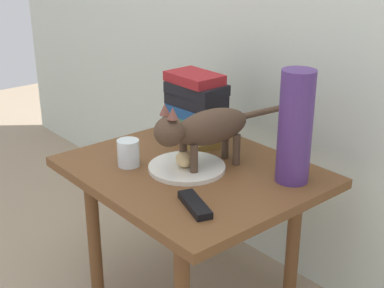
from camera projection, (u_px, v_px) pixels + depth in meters
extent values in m
cube|color=brown|center=(192.00, 172.00, 1.71)|extent=(0.75, 0.62, 0.03)
cylinder|color=brown|center=(94.00, 238.00, 1.83)|extent=(0.04, 0.04, 0.48)
cylinder|color=brown|center=(199.00, 196.00, 2.11)|extent=(0.04, 0.04, 0.48)
cylinder|color=brown|center=(293.00, 246.00, 1.77)|extent=(0.04, 0.04, 0.48)
cylinder|color=silver|center=(187.00, 167.00, 1.69)|extent=(0.24, 0.24, 0.01)
ellipsoid|color=#E0BC7A|center=(184.00, 158.00, 1.67)|extent=(0.10, 0.10, 0.05)
cylinder|color=#4C3828|center=(194.00, 161.00, 1.62)|extent=(0.02, 0.02, 0.10)
cylinder|color=#4C3828|center=(183.00, 154.00, 1.67)|extent=(0.02, 0.02, 0.10)
cylinder|color=#4C3828|center=(236.00, 150.00, 1.71)|extent=(0.02, 0.02, 0.10)
cylinder|color=#4C3828|center=(225.00, 144.00, 1.75)|extent=(0.02, 0.02, 0.10)
ellipsoid|color=#4C3828|center=(212.00, 127.00, 1.66)|extent=(0.12, 0.27, 0.11)
sphere|color=#4C3828|center=(169.00, 132.00, 1.58)|extent=(0.09, 0.09, 0.09)
cone|color=brown|center=(173.00, 113.00, 1.54)|extent=(0.03, 0.03, 0.03)
cone|color=brown|center=(165.00, 109.00, 1.57)|extent=(0.03, 0.03, 0.03)
cylinder|color=#4C3828|center=(263.00, 112.00, 1.76)|extent=(0.04, 0.16, 0.02)
cube|color=olive|center=(195.00, 138.00, 1.90)|extent=(0.22, 0.14, 0.03)
cube|color=#336B4C|center=(196.00, 130.00, 1.90)|extent=(0.21, 0.13, 0.03)
cube|color=#336B4C|center=(196.00, 121.00, 1.89)|extent=(0.21, 0.13, 0.04)
cube|color=#1E4C8C|center=(196.00, 112.00, 1.87)|extent=(0.21, 0.13, 0.04)
cube|color=black|center=(196.00, 100.00, 1.86)|extent=(0.21, 0.13, 0.04)
cube|color=black|center=(197.00, 89.00, 1.85)|extent=(0.21, 0.14, 0.04)
cube|color=maroon|center=(194.00, 78.00, 1.84)|extent=(0.19, 0.13, 0.03)
cylinder|color=#4C2D72|center=(295.00, 127.00, 1.55)|extent=(0.10, 0.10, 0.34)
cylinder|color=silver|center=(128.00, 153.00, 1.70)|extent=(0.07, 0.07, 0.08)
cylinder|color=silver|center=(129.00, 159.00, 1.71)|extent=(0.06, 0.06, 0.04)
cube|color=black|center=(195.00, 205.00, 1.45)|extent=(0.16, 0.09, 0.02)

